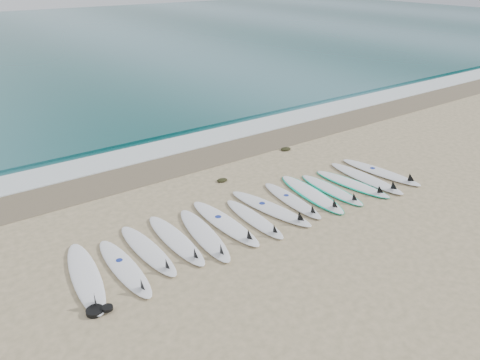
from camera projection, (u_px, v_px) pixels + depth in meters
ground at (262, 215)px, 11.67m from camera, size 120.00×120.00×0.00m
wet_sand_band at (182, 162)px, 14.69m from camera, size 120.00×1.80×0.01m
foam_band at (161, 149)px, 15.71m from camera, size 120.00×1.40×0.04m
wave_crest at (142, 136)px, 16.80m from camera, size 120.00×1.00×0.10m
surfboard_0 at (86, 278)px, 9.25m from camera, size 0.92×2.70×0.34m
surfboard_1 at (125, 268)px, 9.53m from camera, size 0.52×2.45×0.31m
surfboard_2 at (149, 251)px, 10.12m from camera, size 0.57×2.45×0.31m
surfboard_3 at (177, 240)px, 10.49m from camera, size 0.57×2.53×0.32m
surfboard_4 at (205, 235)px, 10.69m from camera, size 0.89×2.63×0.33m
surfboard_5 at (226, 223)px, 11.16m from camera, size 0.60×2.66×0.34m
surfboard_6 at (255, 219)px, 11.36m from camera, size 0.55×2.30×0.29m
surfboard_7 at (272, 209)px, 11.83m from camera, size 0.98×2.70×0.34m
surfboard_8 at (293, 201)px, 12.23m from camera, size 0.69×2.42×0.30m
surfboard_9 at (312, 194)px, 12.59m from camera, size 0.93×2.69×0.33m
surfboard_10 at (332, 190)px, 12.83m from camera, size 0.61×2.33×0.29m
surfboard_11 at (353, 184)px, 13.17m from camera, size 0.90×2.49×0.31m
surfboard_12 at (367, 179)px, 13.47m from camera, size 0.57×2.66×0.34m
surfboard_13 at (382, 172)px, 13.86m from camera, size 0.86×2.68×0.34m
seaweed_near at (222, 180)px, 13.43m from camera, size 0.32×0.25×0.06m
seaweed_far at (286, 149)px, 15.66m from camera, size 0.37×0.29×0.07m
leash_coil at (98, 310)px, 8.39m from camera, size 0.46×0.36×0.11m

